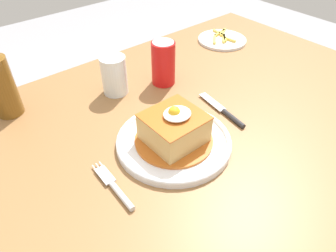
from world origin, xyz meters
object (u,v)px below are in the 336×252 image
(knife, at_px, (227,113))
(drinking_glass, at_px, (114,78))
(main_plate, at_px, (174,141))
(soda_can, at_px, (163,63))
(side_plate_fries, at_px, (222,39))
(fork, at_px, (116,189))

(knife, relative_size, drinking_glass, 1.58)
(main_plate, height_order, soda_can, soda_can)
(main_plate, relative_size, soda_can, 2.07)
(main_plate, distance_m, side_plate_fries, 0.57)
(fork, distance_m, drinking_glass, 0.35)
(soda_can, bearing_deg, knife, -84.43)
(main_plate, bearing_deg, soda_can, 55.55)
(main_plate, xyz_separation_m, knife, (0.17, -0.01, -0.00))
(drinking_glass, bearing_deg, soda_can, -19.11)
(knife, xyz_separation_m, side_plate_fries, (0.32, 0.30, -0.00))
(main_plate, bearing_deg, fork, -170.47)
(main_plate, bearing_deg, side_plate_fries, 31.50)
(main_plate, relative_size, fork, 1.81)
(main_plate, height_order, knife, main_plate)
(fork, xyz_separation_m, side_plate_fries, (0.66, 0.33, -0.00))
(drinking_glass, bearing_deg, fork, -122.73)
(fork, relative_size, soda_can, 1.14)
(fork, distance_m, side_plate_fries, 0.73)
(soda_can, distance_m, side_plate_fries, 0.35)
(fork, bearing_deg, side_plate_fries, 26.44)
(soda_can, bearing_deg, fork, -142.43)
(knife, xyz_separation_m, drinking_glass, (-0.15, 0.27, 0.04))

